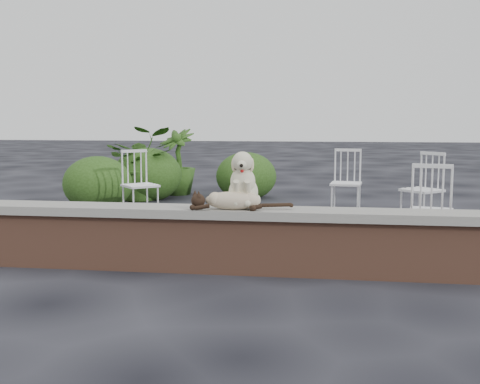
# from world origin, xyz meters

# --- Properties ---
(ground) EXTENTS (60.00, 60.00, 0.00)m
(ground) POSITION_xyz_m (0.00, 0.00, 0.00)
(ground) COLOR black
(ground) RESTS_ON ground
(brick_wall) EXTENTS (6.00, 0.30, 0.50)m
(brick_wall) POSITION_xyz_m (0.00, 0.00, 0.25)
(brick_wall) COLOR brown
(brick_wall) RESTS_ON ground
(capstone) EXTENTS (6.20, 0.40, 0.08)m
(capstone) POSITION_xyz_m (0.00, 0.00, 0.54)
(capstone) COLOR slate
(capstone) RESTS_ON brick_wall
(dog) EXTENTS (0.37, 0.47, 0.52)m
(dog) POSITION_xyz_m (-0.66, 0.06, 0.84)
(dog) COLOR beige
(dog) RESTS_ON capstone
(cat) EXTENTS (1.07, 0.32, 0.18)m
(cat) POSITION_xyz_m (-0.74, -0.09, 0.67)
(cat) COLOR tan
(cat) RESTS_ON capstone
(chair_d) EXTENTS (0.79, 0.79, 0.94)m
(chair_d) POSITION_xyz_m (1.32, 2.67, 0.47)
(chair_d) COLOR white
(chair_d) RESTS_ON ground
(chair_b) EXTENTS (0.63, 0.63, 0.94)m
(chair_b) POSITION_xyz_m (0.38, 3.31, 0.47)
(chair_b) COLOR white
(chair_b) RESTS_ON ground
(chair_c) EXTENTS (0.66, 0.66, 0.94)m
(chair_c) POSITION_xyz_m (1.13, 0.90, 0.47)
(chair_c) COLOR white
(chair_c) RESTS_ON ground
(chair_a) EXTENTS (0.79, 0.79, 0.94)m
(chair_a) POSITION_xyz_m (-2.45, 2.67, 0.47)
(chair_a) COLOR white
(chair_a) RESTS_ON ground
(potted_plant_a) EXTENTS (1.36, 1.26, 1.24)m
(potted_plant_a) POSITION_xyz_m (-2.97, 4.39, 0.62)
(potted_plant_a) COLOR #213F12
(potted_plant_a) RESTS_ON ground
(potted_plant_b) EXTENTS (0.89, 0.89, 1.19)m
(potted_plant_b) POSITION_xyz_m (-2.57, 5.21, 0.59)
(potted_plant_b) COLOR #213F12
(potted_plant_b) RESTS_ON ground
(shrubbery) EXTENTS (3.17, 2.49, 0.93)m
(shrubbery) POSITION_xyz_m (-2.57, 4.32, 0.39)
(shrubbery) COLOR #213F12
(shrubbery) RESTS_ON ground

